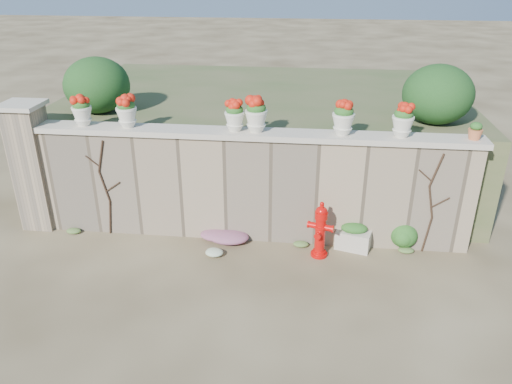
# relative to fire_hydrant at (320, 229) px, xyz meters

# --- Properties ---
(ground) EXTENTS (80.00, 80.00, 0.00)m
(ground) POSITION_rel_fire_hydrant_xyz_m (-1.33, -1.23, -0.53)
(ground) COLOR #463923
(ground) RESTS_ON ground
(stone_wall) EXTENTS (8.00, 0.40, 2.00)m
(stone_wall) POSITION_rel_fire_hydrant_xyz_m (-1.33, 0.57, 0.47)
(stone_wall) COLOR gray
(stone_wall) RESTS_ON ground
(wall_cap) EXTENTS (8.10, 0.52, 0.10)m
(wall_cap) POSITION_rel_fire_hydrant_xyz_m (-1.33, 0.57, 1.52)
(wall_cap) COLOR beige
(wall_cap) RESTS_ON stone_wall
(gate_pillar) EXTENTS (0.72, 0.72, 2.48)m
(gate_pillar) POSITION_rel_fire_hydrant_xyz_m (-5.48, 0.57, 0.72)
(gate_pillar) COLOR gray
(gate_pillar) RESTS_ON ground
(raised_fill) EXTENTS (9.00, 6.00, 2.00)m
(raised_fill) POSITION_rel_fire_hydrant_xyz_m (-1.33, 3.77, 0.47)
(raised_fill) COLOR #384C23
(raised_fill) RESTS_ON ground
(back_shrub_left) EXTENTS (1.30, 1.30, 1.10)m
(back_shrub_left) POSITION_rel_fire_hydrant_xyz_m (-4.53, 1.77, 2.02)
(back_shrub_left) COLOR #143814
(back_shrub_left) RESTS_ON raised_fill
(back_shrub_right) EXTENTS (1.30, 1.30, 1.10)m
(back_shrub_right) POSITION_rel_fire_hydrant_xyz_m (2.07, 1.77, 2.02)
(back_shrub_right) COLOR #143814
(back_shrub_right) RESTS_ON raised_fill
(vine_left) EXTENTS (0.60, 0.04, 1.91)m
(vine_left) POSITION_rel_fire_hydrant_xyz_m (-4.00, 0.35, 0.46)
(vine_left) COLOR black
(vine_left) RESTS_ON ground
(vine_right) EXTENTS (0.60, 0.04, 1.91)m
(vine_right) POSITION_rel_fire_hydrant_xyz_m (1.90, 0.35, 0.46)
(vine_right) COLOR black
(vine_right) RESTS_ON ground
(fire_hydrant) EXTENTS (0.46, 0.33, 1.06)m
(fire_hydrant) POSITION_rel_fire_hydrant_xyz_m (0.00, 0.00, 0.00)
(fire_hydrant) COLOR #C50907
(fire_hydrant) RESTS_ON ground
(planter_box) EXTENTS (0.69, 0.51, 0.51)m
(planter_box) POSITION_rel_fire_hydrant_xyz_m (0.62, 0.32, -0.30)
(planter_box) COLOR beige
(planter_box) RESTS_ON ground
(green_shrub) EXTENTS (0.66, 0.59, 0.62)m
(green_shrub) POSITION_rel_fire_hydrant_xyz_m (1.50, 0.32, -0.22)
(green_shrub) COLOR #1E5119
(green_shrub) RESTS_ON ground
(magenta_clump) EXTENTS (0.99, 0.66, 0.26)m
(magenta_clump) POSITION_rel_fire_hydrant_xyz_m (-1.76, 0.31, -0.40)
(magenta_clump) COLOR #BE2694
(magenta_clump) RESTS_ON ground
(white_flowers) EXTENTS (0.47, 0.38, 0.17)m
(white_flowers) POSITION_rel_fire_hydrant_xyz_m (-1.85, -0.19, -0.45)
(white_flowers) COLOR white
(white_flowers) RESTS_ON ground
(urn_pot_0) EXTENTS (0.35, 0.35, 0.56)m
(urn_pot_0) POSITION_rel_fire_hydrant_xyz_m (-4.34, 0.57, 1.84)
(urn_pot_0) COLOR silver
(urn_pot_0) RESTS_ON wall_cap
(urn_pot_1) EXTENTS (0.37, 0.37, 0.58)m
(urn_pot_1) POSITION_rel_fire_hydrant_xyz_m (-3.51, 0.57, 1.85)
(urn_pot_1) COLOR silver
(urn_pot_1) RESTS_ON wall_cap
(urn_pot_2) EXTENTS (0.35, 0.35, 0.55)m
(urn_pot_2) POSITION_rel_fire_hydrant_xyz_m (-1.58, 0.57, 1.84)
(urn_pot_2) COLOR silver
(urn_pot_2) RESTS_ON wall_cap
(urn_pot_3) EXTENTS (0.39, 0.39, 0.61)m
(urn_pot_3) POSITION_rel_fire_hydrant_xyz_m (-1.20, 0.57, 1.87)
(urn_pot_3) COLOR silver
(urn_pot_3) RESTS_ON wall_cap
(urn_pot_4) EXTENTS (0.38, 0.38, 0.60)m
(urn_pot_4) POSITION_rel_fire_hydrant_xyz_m (0.29, 0.57, 1.86)
(urn_pot_4) COLOR silver
(urn_pot_4) RESTS_ON wall_cap
(urn_pot_5) EXTENTS (0.37, 0.37, 0.57)m
(urn_pot_5) POSITION_rel_fire_hydrant_xyz_m (1.27, 0.57, 1.85)
(urn_pot_5) COLOR silver
(urn_pot_5) RESTS_ON wall_cap
(terracotta_pot) EXTENTS (0.24, 0.24, 0.28)m
(terracotta_pot) POSITION_rel_fire_hydrant_xyz_m (2.47, 0.57, 1.70)
(terracotta_pot) COLOR #C7693D
(terracotta_pot) RESTS_ON wall_cap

